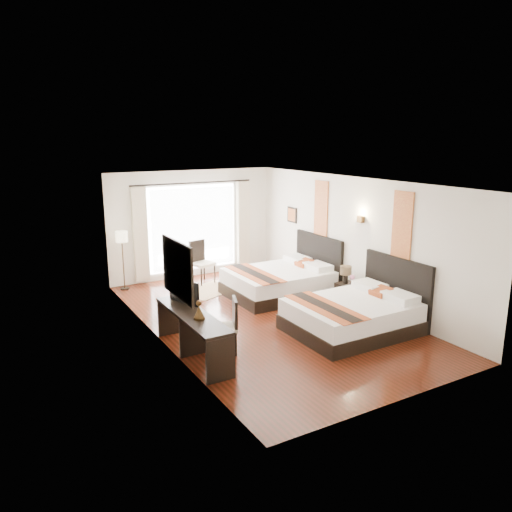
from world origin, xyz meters
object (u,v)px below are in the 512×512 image
side_table (182,277)px  bed_near (355,314)px  fruit_bowl (181,263)px  console_desk (193,334)px  floor_lamp (122,241)px  bed_far (282,281)px  television (181,292)px  nightstand (349,295)px  window_chair (202,270)px  table_lamp (346,272)px  desk_chair (225,336)px  vase (352,283)px

side_table → bed_near: bearing=-65.7°
fruit_bowl → console_desk: bearing=-108.7°
bed_near → console_desk: 3.18m
console_desk → floor_lamp: size_ratio=1.53×
bed_far → television: (-3.11, -1.51, 0.63)m
fruit_bowl → nightstand: bearing=-48.0°
bed_far → window_chair: size_ratio=2.17×
table_lamp → floor_lamp: size_ratio=0.28×
bed_near → table_lamp: bearing=57.7°
side_table → television: bearing=-111.9°
table_lamp → desk_chair: desk_chair is taller
table_lamp → floor_lamp: floor_lamp is taller
bed_far → nightstand: (0.82, -1.44, -0.09)m
television → desk_chair: size_ratio=0.79×
floor_lamp → side_table: 1.67m
bed_far → desk_chair: size_ratio=2.43×
bed_near → vase: bearing=52.6°
table_lamp → television: television is taller
console_desk → window_chair: 4.33m
side_table → fruit_bowl: (-0.02, 0.01, 0.34)m
side_table → desk_chair: bearing=-100.8°
bed_far → desk_chair: (-2.60, -2.23, -0.05)m
bed_far → side_table: (-1.87, 1.57, -0.03)m
television → vase: bearing=-109.6°
table_lamp → television: 3.90m
nightstand → vase: (-0.02, -0.11, 0.31)m
table_lamp → side_table: (-2.66, 2.91, -0.46)m
desk_chair → side_table: (0.73, 3.79, 0.02)m
floor_lamp → window_chair: bearing=-13.5°
side_table → window_chair: size_ratio=0.58×
vase → desk_chair: (-3.40, -0.67, -0.27)m
desk_chair → fruit_bowl: desk_chair is taller
bed_near → nightstand: 1.41m
bed_far → side_table: 2.44m
bed_near → floor_lamp: floor_lamp is taller
bed_far → console_desk: (-3.13, -2.06, 0.04)m
television → side_table: (1.24, 3.08, -0.66)m
desk_chair → window_chair: window_chair is taller
console_desk → floor_lamp: floor_lamp is taller
bed_far → fruit_bowl: 2.48m
desk_chair → bed_near: bearing=-167.2°
floor_lamp → console_desk: bearing=-90.4°
television → side_table: bearing=-40.9°
floor_lamp → fruit_bowl: 1.50m
table_lamp → side_table: bearing=132.4°
desk_chair → window_chair: bearing=-87.9°
bed_far → window_chair: bearing=123.9°
bed_near → console_desk: size_ratio=1.06×
console_desk → window_chair: window_chair is taller
desk_chair → fruit_bowl: size_ratio=4.03×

